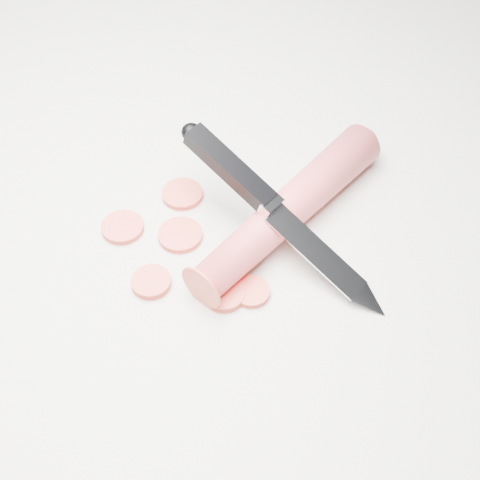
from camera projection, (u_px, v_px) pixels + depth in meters
The scene contains 9 objects.
ground at pixel (217, 232), 0.58m from camera, with size 2.40×2.40×0.00m, color silver.
carrot at pixel (289, 209), 0.57m from camera, with size 0.04×0.04×0.22m, color #E3484C.
carrot_slice_0 at pixel (151, 282), 0.54m from camera, with size 0.03×0.03×0.01m, color #F24A3A.
carrot_slice_1 at pixel (182, 194), 0.61m from camera, with size 0.04×0.04×0.01m, color #F24A3A.
carrot_slice_2 at pixel (180, 235), 0.58m from camera, with size 0.04×0.04×0.01m, color #F24A3A.
carrot_slice_3 at pixel (224, 294), 0.54m from camera, with size 0.03×0.03×0.01m, color #F24A3A.
carrot_slice_4 at pixel (123, 227), 0.58m from camera, with size 0.04×0.04×0.01m, color #F24A3A.
carrot_slice_5 at pixel (251, 292), 0.54m from camera, with size 0.03×0.03×0.01m, color #F24A3A.
kitchen_knife at pixel (282, 214), 0.54m from camera, with size 0.22×0.07×0.08m, color silver, non-canonical shape.
Camera 1 is at (0.21, -0.32, 0.44)m, focal length 50.00 mm.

